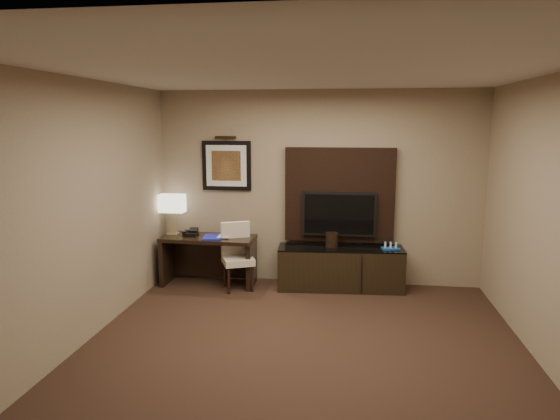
% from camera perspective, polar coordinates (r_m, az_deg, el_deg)
% --- Properties ---
extents(floor, '(4.50, 5.00, 0.01)m').
position_cam_1_polar(floor, '(4.98, 2.30, -17.01)').
color(floor, black).
rests_on(floor, ground).
extents(ceiling, '(4.50, 5.00, 0.01)m').
position_cam_1_polar(ceiling, '(4.46, 2.55, 15.68)').
color(ceiling, silver).
rests_on(ceiling, wall_back).
extents(wall_back, '(4.50, 0.01, 2.70)m').
position_cam_1_polar(wall_back, '(6.99, 4.38, 2.52)').
color(wall_back, gray).
rests_on(wall_back, floor).
extents(wall_front, '(4.50, 0.01, 2.70)m').
position_cam_1_polar(wall_front, '(2.17, -4.15, -14.84)').
color(wall_front, gray).
rests_on(wall_front, floor).
extents(wall_left, '(0.01, 5.00, 2.70)m').
position_cam_1_polar(wall_left, '(5.24, -22.87, -0.77)').
color(wall_left, gray).
rests_on(wall_left, floor).
extents(desk, '(1.31, 0.61, 0.69)m').
position_cam_1_polar(desk, '(7.11, -8.13, -5.72)').
color(desk, black).
rests_on(desk, floor).
extents(credenza, '(1.72, 0.58, 0.58)m').
position_cam_1_polar(credenza, '(6.91, 6.91, -6.61)').
color(credenza, black).
rests_on(credenza, floor).
extents(tv_wall_panel, '(1.50, 0.12, 1.30)m').
position_cam_1_polar(tv_wall_panel, '(6.93, 6.82, 1.74)').
color(tv_wall_panel, black).
rests_on(tv_wall_panel, wall_back).
extents(tv, '(1.00, 0.08, 0.60)m').
position_cam_1_polar(tv, '(6.87, 6.76, -0.44)').
color(tv, black).
rests_on(tv, tv_wall_panel).
extents(artwork, '(0.70, 0.04, 0.70)m').
position_cam_1_polar(artwork, '(7.14, -6.12, 5.06)').
color(artwork, black).
rests_on(artwork, wall_back).
extents(picture_light, '(0.04, 0.04, 0.30)m').
position_cam_1_polar(picture_light, '(7.08, -6.25, 8.26)').
color(picture_light, '#3B2A13').
rests_on(picture_light, wall_back).
extents(desk_chair, '(0.55, 0.58, 0.83)m').
position_cam_1_polar(desk_chair, '(6.82, -4.82, -5.69)').
color(desk_chair, beige).
rests_on(desk_chair, floor).
extents(table_lamp, '(0.36, 0.24, 0.56)m').
position_cam_1_polar(table_lamp, '(7.21, -12.18, -0.55)').
color(table_lamp, '#94825C').
rests_on(table_lamp, desk).
extents(desk_phone, '(0.19, 0.17, 0.09)m').
position_cam_1_polar(desk_phone, '(7.09, -10.15, -2.56)').
color(desk_phone, black).
rests_on(desk_phone, desk).
extents(blue_folder, '(0.30, 0.37, 0.02)m').
position_cam_1_polar(blue_folder, '(6.93, -7.70, -3.10)').
color(blue_folder, '#191FA5').
rests_on(blue_folder, desk).
extents(book, '(0.17, 0.04, 0.23)m').
position_cam_1_polar(book, '(6.94, -7.16, -2.18)').
color(book, gray).
rests_on(book, desk).
extents(water_bottle, '(0.08, 0.08, 0.19)m').
position_cam_1_polar(water_bottle, '(6.93, -5.12, -2.33)').
color(water_bottle, silver).
rests_on(water_bottle, desk).
extents(ice_bucket, '(0.21, 0.21, 0.20)m').
position_cam_1_polar(ice_bucket, '(6.83, 5.95, -3.40)').
color(ice_bucket, black).
rests_on(ice_bucket, credenza).
extents(minibar_tray, '(0.26, 0.19, 0.08)m').
position_cam_1_polar(minibar_tray, '(6.84, 12.53, -4.06)').
color(minibar_tray, '#194DA4').
rests_on(minibar_tray, credenza).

